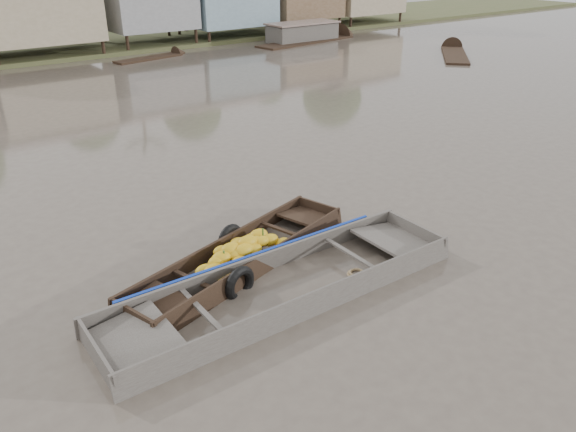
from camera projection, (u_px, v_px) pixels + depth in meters
ground at (326, 280)px, 11.48m from camera, size 120.00×120.00×0.00m
riverbank at (32, 0)px, 34.73m from camera, size 120.00×12.47×10.22m
banana_boat at (239, 258)px, 11.94m from camera, size 6.02×2.92×0.82m
viewer_boat at (283, 290)px, 11.04m from camera, size 7.56×2.14×0.61m
distant_boats at (222, 50)px, 35.20m from camera, size 46.45×14.96×1.38m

